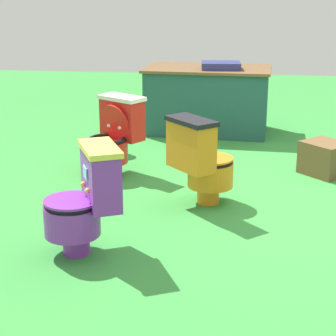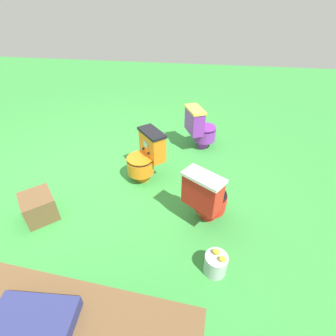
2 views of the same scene
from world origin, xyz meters
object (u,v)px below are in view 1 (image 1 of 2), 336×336
at_px(toilet_purple, 85,200).
at_px(small_crate, 325,158).
at_px(lemon_bucket, 116,144).
at_px(toilet_red, 114,135).
at_px(toilet_orange, 202,161).
at_px(vendor_table, 208,99).

relative_size(toilet_purple, small_crate, 1.88).
height_order(toilet_purple, small_crate, toilet_purple).
relative_size(toilet_purple, lemon_bucket, 2.63).
bearing_deg(small_crate, lemon_bucket, 168.69).
xyz_separation_m(toilet_purple, lemon_bucket, (-0.27, 2.31, -0.25)).
bearing_deg(toilet_red, toilet_orange, 173.79).
bearing_deg(lemon_bucket, small_crate, -11.31).
xyz_separation_m(vendor_table, small_crate, (1.18, -1.53, -0.24)).
distance_m(vendor_table, lemon_bucket, 1.45).
height_order(vendor_table, lemon_bucket, vendor_table).
bearing_deg(lemon_bucket, toilet_purple, -83.22).
distance_m(toilet_red, toilet_purple, 1.67).
relative_size(toilet_orange, toilet_purple, 1.00).
height_order(toilet_purple, vendor_table, vendor_table).
bearing_deg(small_crate, vendor_table, 127.81).
xyz_separation_m(toilet_red, toilet_purple, (0.15, -1.67, -0.00)).
distance_m(toilet_red, small_crate, 1.97).
xyz_separation_m(toilet_orange, small_crate, (1.09, 0.93, -0.22)).
distance_m(toilet_orange, small_crate, 1.45).
distance_m(small_crate, lemon_bucket, 2.11).
relative_size(toilet_red, lemon_bucket, 2.63).
bearing_deg(vendor_table, toilet_orange, -87.91).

